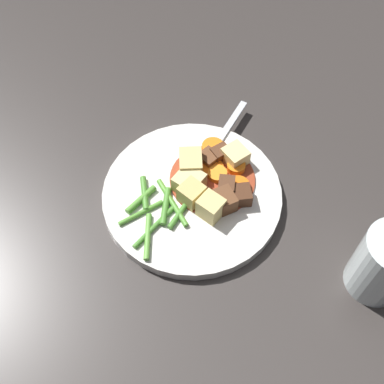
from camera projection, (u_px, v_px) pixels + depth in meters
ground_plane at (192, 198)px, 0.70m from camera, size 3.00×3.00×0.00m
dinner_plate at (192, 195)px, 0.69m from camera, size 0.25×0.25×0.02m
stew_sauce at (213, 180)px, 0.69m from camera, size 0.12×0.12×0.00m
carrot_slice_0 at (218, 175)px, 0.69m from camera, size 0.03×0.03×0.01m
carrot_slice_1 at (236, 167)px, 0.70m from camera, size 0.03×0.03×0.01m
carrot_slice_2 at (238, 187)px, 0.68m from camera, size 0.03×0.03×0.01m
carrot_slice_3 at (205, 200)px, 0.67m from camera, size 0.03×0.03×0.01m
carrot_slice_4 at (212, 169)px, 0.70m from camera, size 0.04×0.04×0.01m
carrot_slice_5 at (213, 148)px, 0.72m from camera, size 0.04×0.04×0.01m
potato_chunk_0 at (191, 164)px, 0.69m from camera, size 0.05×0.05×0.03m
potato_chunk_1 at (235, 157)px, 0.70m from camera, size 0.03×0.03×0.03m
potato_chunk_2 at (192, 194)px, 0.67m from camera, size 0.04×0.04×0.03m
potato_chunk_3 at (190, 182)px, 0.68m from camera, size 0.05×0.05×0.03m
potato_chunk_4 at (210, 207)px, 0.65m from camera, size 0.04×0.04×0.03m
meat_chunk_0 at (225, 200)px, 0.66m from camera, size 0.03×0.03×0.03m
meat_chunk_1 at (226, 187)px, 0.67m from camera, size 0.03×0.03×0.02m
meat_chunk_2 at (209, 159)px, 0.71m from camera, size 0.03×0.03×0.02m
meat_chunk_3 at (242, 195)px, 0.67m from camera, size 0.03×0.04×0.02m
meat_chunk_4 at (220, 154)px, 0.71m from camera, size 0.03×0.02×0.02m
green_bean_0 at (166, 206)px, 0.67m from camera, size 0.04×0.05×0.01m
green_bean_1 at (141, 199)px, 0.67m from camera, size 0.05×0.02×0.01m
green_bean_2 at (155, 226)px, 0.65m from camera, size 0.08×0.03×0.01m
green_bean_3 at (145, 193)px, 0.68m from camera, size 0.03×0.05×0.01m
green_bean_4 at (180, 213)px, 0.66m from camera, size 0.05×0.03×0.01m
green_bean_5 at (141, 213)px, 0.66m from camera, size 0.07×0.01×0.01m
green_bean_6 at (171, 201)px, 0.67m from camera, size 0.02×0.08×0.01m
green_bean_7 at (148, 237)px, 0.64m from camera, size 0.05×0.06×0.01m
fork at (217, 143)px, 0.73m from camera, size 0.16×0.09×0.00m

